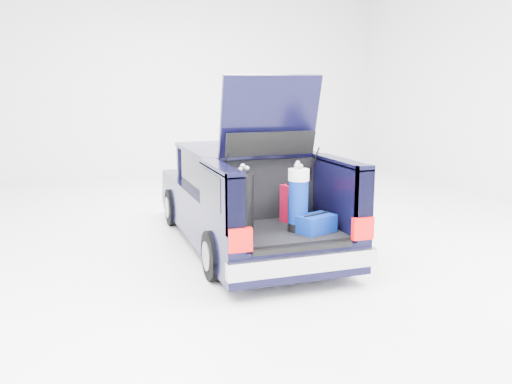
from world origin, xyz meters
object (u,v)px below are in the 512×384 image
object	(u,v)px
car	(243,198)
red_suitcase	(294,203)
blue_golf_bag	(298,199)
black_golf_bag	(244,203)
blue_duffel	(316,224)

from	to	relation	value
car	red_suitcase	xyz separation A→B (m)	(0.30, -1.24, 0.17)
car	blue_golf_bag	world-z (taller)	car
car	red_suitcase	distance (m)	1.29
red_suitcase	black_golf_bag	bearing A→B (deg)	-170.24
red_suitcase	blue_duffel	xyz separation A→B (m)	(0.04, -0.60, -0.13)
blue_duffel	car	bearing A→B (deg)	81.18
car	blue_duffel	bearing A→B (deg)	-79.39
car	blue_golf_bag	distance (m)	1.73
blue_golf_bag	blue_duffel	world-z (taller)	blue_golf_bag
red_suitcase	blue_duffel	size ratio (longest dim) A/B	0.99
car	black_golf_bag	size ratio (longest dim) A/B	5.58
car	black_golf_bag	xyz separation A→B (m)	(-0.50, -1.64, 0.30)
black_golf_bag	car	bearing A→B (deg)	75.58
black_golf_bag	blue_duffel	bearing A→B (deg)	-10.71
black_golf_bag	blue_golf_bag	distance (m)	0.67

